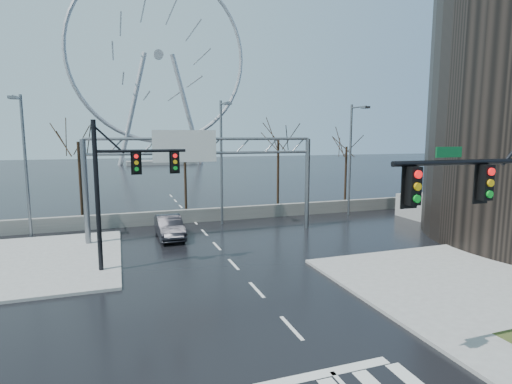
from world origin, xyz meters
name	(u,v)px	position (x,y,z in m)	size (l,w,h in m)	color
ground	(291,328)	(0.00, 0.00, 0.00)	(260.00, 260.00, 0.00)	black
sidewalk_right_ext	(457,278)	(10.00, 2.00, 0.07)	(12.00, 10.00, 0.15)	gray
sidewalk_far	(28,262)	(-11.00, 12.00, 0.07)	(10.00, 12.00, 0.15)	gray
barrier_wall	(195,216)	(0.00, 20.00, 0.55)	(52.00, 0.50, 1.10)	slate
signal_mast_near	(501,211)	(5.14, -4.04, 4.87)	(5.52, 0.41, 8.00)	black
signal_mast_far	(120,181)	(-5.87, 8.96, 4.83)	(4.72, 0.41, 8.00)	black
sign_gantry	(201,165)	(-0.38, 14.96, 5.18)	(16.36, 0.40, 7.60)	slate
streetlight_left	(24,155)	(-12.00, 18.16, 5.89)	(0.50, 2.55, 10.00)	slate
streetlight_mid	(222,153)	(2.00, 18.16, 5.89)	(0.50, 2.55, 10.00)	slate
streetlight_right	(352,151)	(14.00, 18.16, 5.89)	(0.50, 2.55, 10.00)	slate
tree_left	(79,151)	(-9.00, 23.50, 5.98)	(3.75, 3.75, 7.50)	black
tree_center	(185,158)	(0.00, 24.50, 5.17)	(3.25, 3.25, 6.50)	black
tree_right	(278,146)	(9.00, 23.50, 6.22)	(3.90, 3.90, 7.80)	black
tree_far_right	(346,153)	(17.00, 24.00, 5.41)	(3.40, 3.40, 6.80)	black
ferris_wheel	(159,62)	(5.00, 95.00, 26.13)	(45.00, 6.00, 50.91)	gray
car	(169,227)	(-2.67, 15.27, 0.79)	(1.68, 4.82, 1.59)	black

